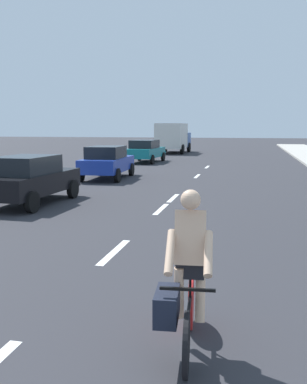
# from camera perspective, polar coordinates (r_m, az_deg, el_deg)

# --- Properties ---
(ground_plane) EXTENTS (160.00, 160.00, 0.00)m
(ground_plane) POSITION_cam_1_polar(r_m,az_deg,el_deg) (19.88, 5.06, 1.42)
(ground_plane) COLOR #2D2D33
(lane_stripe_2) EXTENTS (0.16, 1.80, 0.01)m
(lane_stripe_2) POSITION_cam_1_polar(r_m,az_deg,el_deg) (8.74, -5.22, -7.89)
(lane_stripe_2) COLOR white
(lane_stripe_2) RESTS_ON ground
(lane_stripe_3) EXTENTS (0.16, 1.80, 0.01)m
(lane_stripe_3) POSITION_cam_1_polar(r_m,az_deg,el_deg) (13.12, 1.01, -2.27)
(lane_stripe_3) COLOR white
(lane_stripe_3) RESTS_ON ground
(lane_stripe_4) EXTENTS (0.16, 1.80, 0.01)m
(lane_stripe_4) POSITION_cam_1_polar(r_m,az_deg,el_deg) (15.15, 2.62, -0.80)
(lane_stripe_4) COLOR white
(lane_stripe_4) RESTS_ON ground
(lane_stripe_5) EXTENTS (0.16, 1.80, 0.01)m
(lane_stripe_5) POSITION_cam_1_polar(r_m,az_deg,el_deg) (22.00, 5.81, 2.11)
(lane_stripe_5) COLOR white
(lane_stripe_5) RESTS_ON ground
(lane_stripe_6) EXTENTS (0.16, 1.80, 0.01)m
(lane_stripe_6) POSITION_cam_1_polar(r_m,az_deg,el_deg) (27.09, 7.12, 3.31)
(lane_stripe_6) COLOR white
(lane_stripe_6) RESTS_ON ground
(cyclist) EXTENTS (0.66, 1.71, 1.82)m
(cyclist) POSITION_cam_1_polar(r_m,az_deg,el_deg) (4.82, 4.18, -11.49)
(cyclist) COLOR black
(cyclist) RESTS_ON ground
(parked_car_black) EXTENTS (1.99, 4.10, 1.57)m
(parked_car_black) POSITION_cam_1_polar(r_m,az_deg,el_deg) (14.45, -16.16, 1.74)
(parked_car_black) COLOR black
(parked_car_black) RESTS_ON ground
(parked_car_blue) EXTENTS (2.04, 4.16, 1.57)m
(parked_car_blue) POSITION_cam_1_polar(r_m,az_deg,el_deg) (20.90, -6.16, 4.06)
(parked_car_blue) COLOR #1E389E
(parked_car_blue) RESTS_ON ground
(parked_car_teal) EXTENTS (2.18, 4.43, 1.57)m
(parked_car_teal) POSITION_cam_1_polar(r_m,az_deg,el_deg) (30.39, -1.12, 5.53)
(parked_car_teal) COLOR #14727A
(parked_car_teal) RESTS_ON ground
(delivery_truck) EXTENTS (2.75, 6.27, 2.80)m
(delivery_truck) POSITION_cam_1_polar(r_m,az_deg,el_deg) (41.39, 2.61, 7.27)
(delivery_truck) COLOR #23478C
(delivery_truck) RESTS_ON ground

